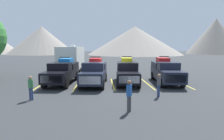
{
  "coord_description": "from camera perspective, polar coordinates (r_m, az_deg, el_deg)",
  "views": [
    {
      "loc": [
        -1.05,
        -16.06,
        3.52
      ],
      "look_at": [
        0.0,
        1.94,
        1.2
      ],
      "focal_mm": 29.38,
      "sensor_mm": 36.0,
      "label": 1
    }
  ],
  "objects": [
    {
      "name": "ground_plane",
      "position": [
        16.48,
        0.39,
        -5.0
      ],
      "size": [
        240.0,
        240.0,
        0.0
      ],
      "primitive_type": "plane",
      "color": "#2D3033"
    },
    {
      "name": "pickup_truck_a",
      "position": [
        18.11,
        -15.09,
        -0.4
      ],
      "size": [
        2.54,
        6.01,
        2.5
      ],
      "color": "black",
      "rests_on": "ground"
    },
    {
      "name": "pickup_truck_b",
      "position": [
        17.08,
        -5.5,
        -0.62
      ],
      "size": [
        2.48,
        5.67,
        2.55
      ],
      "color": "black",
      "rests_on": "ground"
    },
    {
      "name": "pickup_truck_c",
      "position": [
        17.74,
        4.73,
        -0.36
      ],
      "size": [
        2.44,
        5.9,
        2.55
      ],
      "color": "black",
      "rests_on": "ground"
    },
    {
      "name": "pickup_truck_d",
      "position": [
        18.55,
        16.41,
        -0.3
      ],
      "size": [
        2.47,
        5.86,
        2.55
      ],
      "color": "black",
      "rests_on": "ground"
    },
    {
      "name": "lot_stripe_a",
      "position": [
        18.23,
        -21.12,
        -4.29
      ],
      "size": [
        0.12,
        5.5,
        0.01
      ],
      "primitive_type": "cube",
      "color": "gold",
      "rests_on": "ground"
    },
    {
      "name": "lot_stripe_b",
      "position": [
        17.51,
        -10.72,
        -4.38
      ],
      "size": [
        0.12,
        5.5,
        0.01
      ],
      "primitive_type": "cube",
      "color": "gold",
      "rests_on": "ground"
    },
    {
      "name": "lot_stripe_c",
      "position": [
        17.39,
        0.19,
        -4.33
      ],
      "size": [
        0.12,
        5.5,
        0.01
      ],
      "primitive_type": "cube",
      "color": "gold",
      "rests_on": "ground"
    },
    {
      "name": "lot_stripe_d",
      "position": [
        17.9,
        10.86,
        -4.13
      ],
      "size": [
        0.12,
        5.5,
        0.01
      ],
      "primitive_type": "cube",
      "color": "gold",
      "rests_on": "ground"
    },
    {
      "name": "lot_stripe_e",
      "position": [
        18.98,
        20.62,
        -3.82
      ],
      "size": [
        0.12,
        5.5,
        0.01
      ],
      "primitive_type": "cube",
      "color": "gold",
      "rests_on": "ground"
    },
    {
      "name": "camper_trailer_a",
      "position": [
        25.8,
        -12.45,
        3.75
      ],
      "size": [
        2.86,
        8.43,
        3.76
      ],
      "color": "silver",
      "rests_on": "ground"
    },
    {
      "name": "person_a",
      "position": [
        13.18,
        -23.99,
        -4.65
      ],
      "size": [
        0.34,
        0.25,
        1.61
      ],
      "color": "navy",
      "rests_on": "ground"
    },
    {
      "name": "person_b",
      "position": [
        9.95,
        5.36,
        -7.36
      ],
      "size": [
        0.32,
        0.33,
        1.74
      ],
      "color": "#3F3F42",
      "rests_on": "ground"
    },
    {
      "name": "person_c",
      "position": [
        13.23,
        14.34,
        -4.13
      ],
      "size": [
        0.3,
        0.31,
        1.64
      ],
      "color": "navy",
      "rests_on": "ground"
    },
    {
      "name": "mountain_ridge",
      "position": [
        85.32,
        -1.53,
        9.38
      ],
      "size": [
        133.56,
        43.53,
        16.6
      ],
      "color": "gray",
      "rests_on": "ground"
    }
  ]
}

